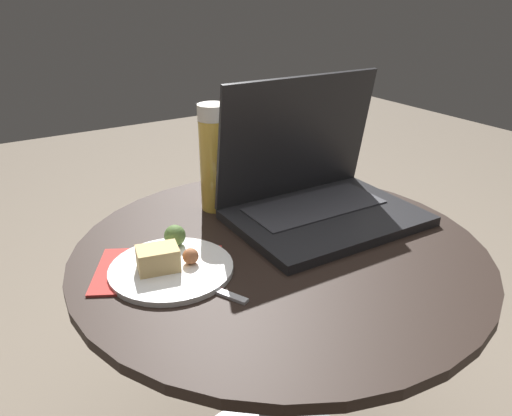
# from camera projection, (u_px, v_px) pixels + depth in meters

# --- Properties ---
(table) EXTENTS (0.72, 0.72, 0.56)m
(table) POSITION_uv_depth(u_px,v_px,m) (278.00, 317.00, 0.93)
(table) COLOR #515156
(table) RESTS_ON ground_plane
(napkin) EXTENTS (0.24, 0.22, 0.00)m
(napkin) POSITION_uv_depth(u_px,v_px,m) (160.00, 269.00, 0.80)
(napkin) COLOR #B7332D
(napkin) RESTS_ON table
(laptop) EXTENTS (0.35, 0.26, 0.26)m
(laptop) POSITION_uv_depth(u_px,v_px,m) (316.00, 190.00, 0.97)
(laptop) COLOR #232326
(laptop) RESTS_ON table
(beer_glass) EXTENTS (0.06, 0.06, 0.21)m
(beer_glass) POSITION_uv_depth(u_px,v_px,m) (214.00, 158.00, 0.98)
(beer_glass) COLOR gold
(beer_glass) RESTS_ON table
(snack_plate) EXTENTS (0.20, 0.20, 0.05)m
(snack_plate) POSITION_uv_depth(u_px,v_px,m) (170.00, 263.00, 0.80)
(snack_plate) COLOR white
(snack_plate) RESTS_ON table
(fork) EXTENTS (0.10, 0.18, 0.00)m
(fork) POSITION_uv_depth(u_px,v_px,m) (188.00, 280.00, 0.77)
(fork) COLOR #B2B2B7
(fork) RESTS_ON table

